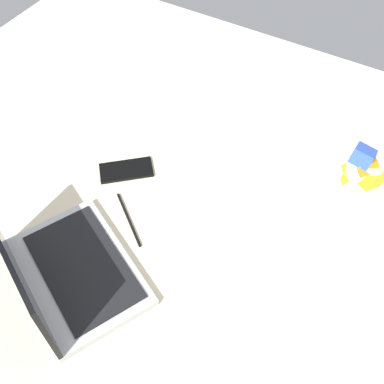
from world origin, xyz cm
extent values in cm
cube|color=beige|center=(0.00, 0.00, 9.00)|extent=(180.00, 140.00, 18.00)
cube|color=#B7BABC|center=(3.68, 37.74, 19.00)|extent=(39.78, 35.25, 2.00)
cube|color=black|center=(3.02, 36.39, 20.20)|extent=(33.53, 28.10, 0.40)
cube|color=black|center=(8.56, 47.60, 30.50)|extent=(30.02, 15.53, 21.00)
cylinder|color=silver|center=(-43.04, -19.65, 23.50)|extent=(9.00, 9.00, 11.00)
cube|color=yellow|center=(-41.35, -18.89, 21.07)|extent=(5.58, 6.93, 5.97)
cube|color=yellow|center=(-40.78, -19.45, 22.81)|extent=(6.82, 6.60, 4.17)
cube|color=yellow|center=(-44.38, -17.80, 24.55)|extent=(8.20, 8.22, 5.20)
cube|color=yellow|center=(-44.76, -20.84, 26.30)|extent=(8.11, 8.21, 5.24)
cube|color=orange|center=(-43.12, -17.33, 28.04)|extent=(7.10, 6.30, 5.89)
cube|color=blue|center=(-41.46, -18.01, 29.78)|extent=(5.46, 6.93, 6.29)
cube|color=black|center=(12.09, 6.82, 18.40)|extent=(15.01, 14.35, 0.80)
cube|color=black|center=(2.39, 19.62, 18.30)|extent=(14.03, 10.58, 0.60)
camera|label=1|loc=(-44.63, 69.57, 113.55)|focal=44.18mm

